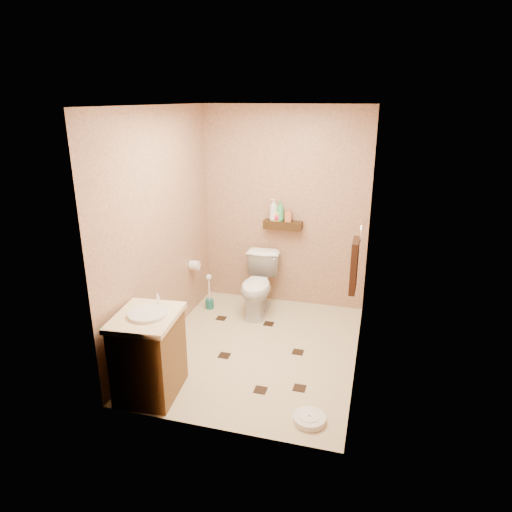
% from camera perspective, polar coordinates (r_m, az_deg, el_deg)
% --- Properties ---
extents(ground, '(2.50, 2.50, 0.00)m').
position_cam_1_polar(ground, '(4.82, 0.12, -11.53)').
color(ground, '#BEA98B').
rests_on(ground, ground).
extents(wall_back, '(2.00, 0.04, 2.40)m').
position_cam_1_polar(wall_back, '(5.51, 3.59, 5.90)').
color(wall_back, tan).
rests_on(wall_back, ground).
extents(wall_front, '(2.00, 0.04, 2.40)m').
position_cam_1_polar(wall_front, '(3.21, -5.78, -4.02)').
color(wall_front, tan).
rests_on(wall_front, ground).
extents(wall_left, '(0.04, 2.50, 2.40)m').
position_cam_1_polar(wall_left, '(4.69, -11.76, 3.15)').
color(wall_left, tan).
rests_on(wall_left, ground).
extents(wall_right, '(0.04, 2.50, 2.40)m').
position_cam_1_polar(wall_right, '(4.19, 13.44, 1.13)').
color(wall_right, tan).
rests_on(wall_right, ground).
extents(ceiling, '(2.00, 2.50, 0.02)m').
position_cam_1_polar(ceiling, '(4.14, 0.15, 18.33)').
color(ceiling, white).
rests_on(ceiling, wall_back).
extents(wall_shelf, '(0.46, 0.14, 0.10)m').
position_cam_1_polar(wall_shelf, '(5.47, 3.38, 3.88)').
color(wall_shelf, '#351F0E').
rests_on(wall_shelf, wall_back).
extents(floor_accents, '(1.25, 1.35, 0.01)m').
position_cam_1_polar(floor_accents, '(4.77, 0.56, -11.85)').
color(floor_accents, black).
rests_on(floor_accents, ground).
extents(toilet, '(0.43, 0.71, 0.71)m').
position_cam_1_polar(toilet, '(5.43, 0.28, -3.66)').
color(toilet, white).
rests_on(toilet, ground).
extents(vanity, '(0.56, 0.66, 0.87)m').
position_cam_1_polar(vanity, '(4.10, -13.22, -11.77)').
color(vanity, brown).
rests_on(vanity, ground).
extents(bathroom_scale, '(0.27, 0.27, 0.05)m').
position_cam_1_polar(bathroom_scale, '(3.91, 6.69, -19.56)').
color(bathroom_scale, white).
rests_on(bathroom_scale, ground).
extents(toilet_brush, '(0.10, 0.10, 0.45)m').
position_cam_1_polar(toilet_brush, '(5.64, -5.84, -5.04)').
color(toilet_brush, '#175E5A').
rests_on(toilet_brush, ground).
extents(towel_ring, '(0.12, 0.30, 0.76)m').
position_cam_1_polar(towel_ring, '(4.51, 12.24, -0.90)').
color(towel_ring, silver).
rests_on(towel_ring, wall_right).
extents(toilet_paper, '(0.12, 0.11, 0.12)m').
position_cam_1_polar(toilet_paper, '(5.40, -7.69, -1.14)').
color(toilet_paper, white).
rests_on(toilet_paper, wall_left).
extents(bottle_a, '(0.12, 0.12, 0.26)m').
position_cam_1_polar(bottle_a, '(5.45, 2.23, 5.82)').
color(bottle_a, silver).
rests_on(bottle_a, wall_shelf).
extents(bottle_b, '(0.08, 0.08, 0.16)m').
position_cam_1_polar(bottle_b, '(5.46, 2.65, 5.28)').
color(bottle_b, yellow).
rests_on(bottle_b, wall_shelf).
extents(bottle_c, '(0.12, 0.12, 0.14)m').
position_cam_1_polar(bottle_c, '(5.46, 2.69, 5.13)').
color(bottle_c, red).
rests_on(bottle_c, wall_shelf).
extents(bottle_d, '(0.13, 0.13, 0.24)m').
position_cam_1_polar(bottle_d, '(5.44, 3.04, 5.63)').
color(bottle_d, '#39AB66').
rests_on(bottle_d, wall_shelf).
extents(bottle_e, '(0.08, 0.08, 0.16)m').
position_cam_1_polar(bottle_e, '(5.43, 4.05, 5.18)').
color(bottle_e, '#C36941').
rests_on(bottle_e, wall_shelf).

